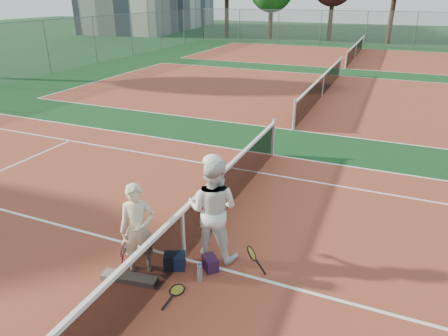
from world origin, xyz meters
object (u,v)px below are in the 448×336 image
object	(u,v)px
net_main	(183,235)
racket_black_held	(251,261)
racket_red	(124,257)
racket_spare	(177,290)
water_bottle	(200,273)
player_b	(213,209)
sports_bag_purple	(210,263)
player_a	(138,229)
sports_bag_navy	(175,261)

from	to	relation	value
net_main	racket_black_held	bearing A→B (deg)	4.27
racket_red	racket_spare	size ratio (longest dim) A/B	0.99
racket_black_held	water_bottle	xyz separation A→B (m)	(-0.72, -0.50, -0.11)
player_b	racket_black_held	xyz separation A→B (m)	(0.81, -0.23, -0.69)
racket_black_held	sports_bag_purple	world-z (taller)	racket_black_held
player_a	racket_spare	distance (m)	1.18
player_a	sports_bag_navy	bearing A→B (deg)	-7.82
sports_bag_navy	water_bottle	world-z (taller)	water_bottle
sports_bag_navy	water_bottle	xyz separation A→B (m)	(0.54, -0.12, 0.01)
player_a	racket_red	distance (m)	0.57
racket_spare	sports_bag_navy	bearing A→B (deg)	32.10
sports_bag_purple	player_b	bearing A→B (deg)	106.91
water_bottle	net_main	bearing A→B (deg)	141.66
racket_black_held	sports_bag_purple	size ratio (longest dim) A/B	1.74
net_main	racket_red	distance (m)	1.05
player_a	sports_bag_navy	world-z (taller)	player_a
racket_red	water_bottle	world-z (taller)	racket_red
racket_red	racket_black_held	size ratio (longest dim) A/B	1.13
racket_spare	player_b	bearing A→B (deg)	-7.79
net_main	sports_bag_purple	bearing A→B (deg)	-7.74
player_a	water_bottle	xyz separation A→B (m)	(1.07, 0.12, -0.65)
racket_red	sports_bag_navy	bearing A→B (deg)	16.85
sports_bag_navy	sports_bag_purple	xyz separation A→B (m)	(0.58, 0.21, -0.02)
net_main	racket_spare	distance (m)	0.97
sports_bag_purple	water_bottle	world-z (taller)	water_bottle
net_main	racket_spare	world-z (taller)	net_main
net_main	player_a	bearing A→B (deg)	-136.45
player_a	sports_bag_purple	bearing A→B (deg)	-10.53
player_b	sports_bag_purple	xyz separation A→B (m)	(0.12, -0.40, -0.83)
player_a	sports_bag_navy	size ratio (longest dim) A/B	4.48
sports_bag_navy	player_a	bearing A→B (deg)	-155.14
racket_red	sports_bag_purple	xyz separation A→B (m)	(1.30, 0.63, -0.17)
racket_red	sports_bag_navy	xyz separation A→B (m)	(0.72, 0.43, -0.16)
sports_bag_purple	racket_red	bearing A→B (deg)	-154.01
sports_bag_purple	water_bottle	distance (m)	0.33
player_b	sports_bag_navy	world-z (taller)	player_b
player_a	water_bottle	size ratio (longest dim) A/B	5.36
racket_black_held	sports_bag_navy	world-z (taller)	racket_black_held
net_main	water_bottle	world-z (taller)	net_main
racket_red	racket_spare	xyz separation A→B (m)	(1.04, -0.08, -0.28)
player_b	player_a	bearing A→B (deg)	36.78
racket_spare	player_a	bearing A→B (deg)	72.36
player_b	water_bottle	bearing A→B (deg)	92.54
sports_bag_purple	net_main	bearing A→B (deg)	172.26
net_main	racket_black_held	distance (m)	1.27
player_a	racket_black_held	bearing A→B (deg)	-13.67
player_a	water_bottle	world-z (taller)	player_a
racket_black_held	sports_bag_purple	distance (m)	0.72
racket_spare	sports_bag_navy	size ratio (longest dim) A/B	1.67
racket_spare	water_bottle	world-z (taller)	water_bottle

